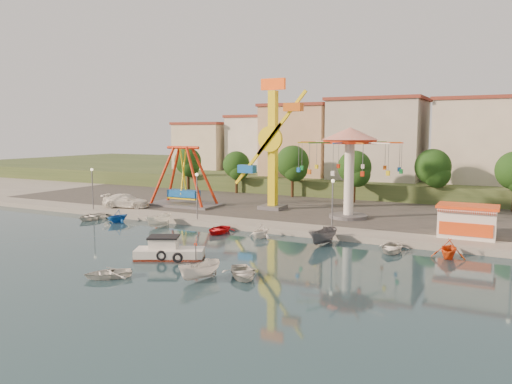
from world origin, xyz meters
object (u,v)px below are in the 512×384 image
Objects in this scene: van at (126,201)px; pirate_ship_ride at (183,178)px; kamikaze_tower at (274,148)px; cabin_motorboat at (168,252)px; rowboat_a at (243,272)px; skiff at (200,271)px; wave_swinger at (350,152)px.

pirate_ship_ride is at bearing -66.41° from van.
van is at bearing -157.98° from kamikaze_tower.
cabin_motorboat reaches higher than rowboat_a.
kamikaze_tower is 29.27m from rowboat_a.
van reaches higher than rowboat_a.
cabin_motorboat is at bearing 164.12° from skiff.
van is (-19.73, 17.04, 0.95)m from cabin_motorboat.
rowboat_a is (8.16, -2.01, -0.14)m from cabin_motorboat.
rowboat_a is 33.79m from van.
wave_swinger reaches higher than van.
kamikaze_tower is at bearing 10.89° from pirate_ship_ride.
wave_swinger is at bearing -96.17° from van.
kamikaze_tower reaches higher than van.
pirate_ship_ride is 26.34m from cabin_motorboat.
van is (-28.30, -5.53, -6.71)m from wave_swinger.
kamikaze_tower is at bearing 170.20° from wave_swinger.
cabin_motorboat is 1.69× the size of skiff.
pirate_ship_ride is 32.91m from rowboat_a.
kamikaze_tower reaches higher than cabin_motorboat.
skiff is (7.42, -28.27, -7.80)m from kamikaze_tower.
skiff is at bearing -60.79° from cabin_motorboat.
skiff is (19.77, -25.90, -3.71)m from pirate_ship_ride.
skiff is (-2.83, -26.50, -7.51)m from wave_swinger.
cabin_motorboat is 8.41m from rowboat_a.
kamikaze_tower reaches higher than pirate_ship_ride.
wave_swinger is at bearing 1.53° from pirate_ship_ride.
van is at bearing 159.07° from skiff.
kamikaze_tower is 4.37× the size of rowboat_a.
wave_swinger is 1.91× the size of van.
pirate_ship_ride reaches higher than van.
kamikaze_tower is at bearing 67.59° from cabin_motorboat.
cabin_motorboat is at bearing -148.03° from van.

